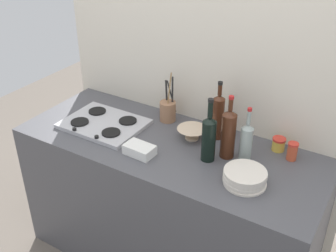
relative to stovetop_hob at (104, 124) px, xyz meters
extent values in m
cube|color=#4C4C51|center=(0.45, 0.02, -0.46)|extent=(1.80, 0.70, 0.90)
cube|color=beige|center=(0.45, 0.40, 0.21)|extent=(1.90, 0.06, 2.24)
cube|color=#B2B2B7|center=(0.00, 0.00, 0.00)|extent=(0.49, 0.37, 0.02)
cylinder|color=black|center=(-0.12, -0.08, 0.02)|extent=(0.11, 0.11, 0.01)
cylinder|color=black|center=(0.12, -0.08, 0.02)|extent=(0.11, 0.11, 0.01)
cylinder|color=black|center=(-0.12, 0.08, 0.02)|extent=(0.11, 0.11, 0.01)
cylinder|color=black|center=(0.12, 0.08, 0.02)|extent=(0.11, 0.11, 0.01)
cylinder|color=black|center=(-0.08, -0.17, 0.02)|extent=(0.02, 0.02, 0.02)
cylinder|color=black|center=(0.08, -0.17, 0.02)|extent=(0.02, 0.02, 0.02)
cylinder|color=silver|center=(0.96, -0.09, -0.01)|extent=(0.21, 0.21, 0.01)
cylinder|color=silver|center=(0.96, -0.09, 0.00)|extent=(0.21, 0.21, 0.01)
cylinder|color=silver|center=(0.96, -0.09, 0.01)|extent=(0.21, 0.21, 0.01)
cylinder|color=silver|center=(0.96, -0.09, 0.02)|extent=(0.21, 0.21, 0.01)
cylinder|color=silver|center=(0.96, -0.09, 0.03)|extent=(0.21, 0.21, 0.01)
cylinder|color=silver|center=(0.96, -0.09, 0.05)|extent=(0.21, 0.21, 0.01)
cylinder|color=silver|center=(0.96, -0.09, 0.06)|extent=(0.21, 0.21, 0.01)
cylinder|color=#472314|center=(0.65, 0.24, 0.11)|extent=(0.07, 0.07, 0.25)
cone|color=#472314|center=(0.65, 0.24, 0.25)|extent=(0.07, 0.07, 0.02)
cylinder|color=#472314|center=(0.65, 0.24, 0.29)|extent=(0.02, 0.02, 0.06)
cylinder|color=black|center=(0.65, 0.24, 0.33)|extent=(0.03, 0.03, 0.02)
cylinder|color=gray|center=(0.89, 0.09, 0.09)|extent=(0.07, 0.07, 0.20)
cone|color=gray|center=(0.89, 0.09, 0.20)|extent=(0.07, 0.07, 0.02)
cylinder|color=gray|center=(0.89, 0.09, 0.25)|extent=(0.02, 0.02, 0.08)
cylinder|color=#B21E1E|center=(0.89, 0.09, 0.30)|extent=(0.02, 0.02, 0.02)
cylinder|color=#472314|center=(0.78, 0.09, 0.11)|extent=(0.08, 0.08, 0.25)
cone|color=#472314|center=(0.78, 0.09, 0.25)|extent=(0.08, 0.08, 0.03)
cylinder|color=#472314|center=(0.78, 0.09, 0.30)|extent=(0.02, 0.02, 0.07)
cylinder|color=#B21E1E|center=(0.78, 0.09, 0.34)|extent=(0.03, 0.03, 0.02)
cylinder|color=black|center=(0.71, 0.01, 0.10)|extent=(0.08, 0.08, 0.23)
cone|color=black|center=(0.71, 0.01, 0.23)|extent=(0.08, 0.08, 0.03)
cylinder|color=black|center=(0.71, 0.01, 0.29)|extent=(0.03, 0.03, 0.09)
cylinder|color=black|center=(0.71, 0.01, 0.34)|extent=(0.03, 0.03, 0.02)
cylinder|color=beige|center=(0.54, 0.15, -0.01)|extent=(0.08, 0.08, 0.01)
cone|color=beige|center=(0.54, 0.15, 0.02)|extent=(0.18, 0.18, 0.06)
cube|color=white|center=(0.37, -0.15, 0.01)|extent=(0.17, 0.11, 0.06)
cylinder|color=#996B4C|center=(0.30, 0.26, 0.05)|extent=(0.10, 0.10, 0.13)
cylinder|color=#262626|center=(0.32, 0.29, 0.16)|extent=(0.02, 0.02, 0.24)
cylinder|color=#997247|center=(0.31, 0.26, 0.17)|extent=(0.03, 0.04, 0.28)
cylinder|color=#262626|center=(0.28, 0.29, 0.14)|extent=(0.02, 0.02, 0.21)
cylinder|color=#262626|center=(0.32, 0.28, 0.15)|extent=(0.05, 0.05, 0.22)
cylinder|color=gold|center=(1.00, 0.29, 0.02)|extent=(0.07, 0.07, 0.06)
cylinder|color=red|center=(1.00, 0.29, 0.06)|extent=(0.07, 0.07, 0.01)
cylinder|color=#C64C2D|center=(1.10, 0.24, 0.03)|extent=(0.05, 0.05, 0.09)
cylinder|color=red|center=(1.10, 0.24, 0.08)|extent=(0.06, 0.06, 0.01)
camera|label=1|loc=(1.48, -1.67, 1.25)|focal=43.85mm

